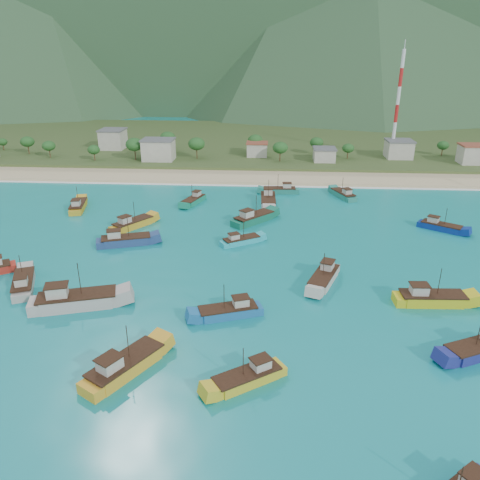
# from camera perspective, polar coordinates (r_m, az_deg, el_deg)

# --- Properties ---
(ground) EXTENTS (600.00, 600.00, 0.00)m
(ground) POSITION_cam_1_polar(r_m,az_deg,el_deg) (79.70, -0.72, -6.92)
(ground) COLOR #0B6D80
(ground) RESTS_ON ground
(beach) EXTENTS (400.00, 18.00, 1.20)m
(beach) POSITION_cam_1_polar(r_m,az_deg,el_deg) (153.45, 1.59, 7.61)
(beach) COLOR beige
(beach) RESTS_ON ground
(land) EXTENTS (400.00, 110.00, 2.40)m
(land) POSITION_cam_1_polar(r_m,az_deg,el_deg) (212.99, 2.27, 11.77)
(land) COLOR #385123
(land) RESTS_ON ground
(surf_line) EXTENTS (400.00, 2.50, 0.08)m
(surf_line) POSITION_cam_1_polar(r_m,az_deg,el_deg) (144.29, 1.44, 6.66)
(surf_line) COLOR white
(surf_line) RESTS_ON ground
(village) EXTENTS (215.46, 30.66, 7.23)m
(village) POSITION_cam_1_polar(r_m,az_deg,el_deg) (176.76, 5.32, 11.05)
(village) COLOR beige
(village) RESTS_ON ground
(vegetation) EXTENTS (273.01, 25.88, 8.19)m
(vegetation) POSITION_cam_1_polar(r_m,az_deg,el_deg) (175.81, -1.72, 11.21)
(vegetation) COLOR #235623
(vegetation) RESTS_ON ground
(radio_tower) EXTENTS (1.20, 1.20, 37.22)m
(radio_tower) POSITION_cam_1_polar(r_m,az_deg,el_deg) (183.92, 18.65, 15.37)
(radio_tower) COLOR red
(radio_tower) RESTS_ON ground
(boat_1) EXTENTS (5.43, 11.20, 6.36)m
(boat_1) POSITION_cam_1_polar(r_m,az_deg,el_deg) (129.19, -19.12, 3.88)
(boat_1) COLOR gold
(boat_1) RESTS_ON ground
(boat_3) EXTENTS (9.03, 10.87, 6.51)m
(boat_3) POSITION_cam_1_polar(r_m,az_deg,el_deg) (112.30, -12.99, 1.87)
(boat_3) COLOR gold
(boat_3) RESTS_ON ground
(boat_5) EXTENTS (5.87, 10.14, 5.75)m
(boat_5) POSITION_cam_1_polar(r_m,az_deg,el_deg) (127.86, -5.67, 4.79)
(boat_5) COLOR #138160
(boat_5) RESTS_ON ground
(boat_6) EXTENTS (9.80, 7.91, 5.82)m
(boat_6) POSITION_cam_1_polar(r_m,az_deg,el_deg) (117.58, 23.24, 1.45)
(boat_6) COLOR navy
(boat_6) RESTS_ON ground
(boat_8) EXTENTS (10.65, 11.09, 7.02)m
(boat_8) POSITION_cam_1_polar(r_m,az_deg,el_deg) (112.79, 1.63, 2.60)
(boat_8) COLOR #10654B
(boat_8) RESTS_ON ground
(boat_9) EXTENTS (8.93, 6.80, 5.23)m
(boat_9) POSITION_cam_1_polar(r_m,az_deg,el_deg) (100.40, 0.09, -0.15)
(boat_9) COLOR #20AFBE
(boat_9) RESTS_ON ground
(boat_10) EXTENTS (6.59, 10.54, 6.00)m
(boat_10) POSITION_cam_1_polar(r_m,az_deg,el_deg) (135.32, 12.47, 5.37)
(boat_10) COLOR #227C6B
(boat_10) RESTS_ON ground
(boat_13) EXTENTS (11.12, 7.36, 6.36)m
(boat_13) POSITION_cam_1_polar(r_m,az_deg,el_deg) (73.42, 27.17, -11.79)
(boat_13) COLOR navy
(boat_13) RESTS_ON ground
(boat_15) EXTENTS (4.04, 12.56, 7.36)m
(boat_15) POSITION_cam_1_polar(r_m,az_deg,el_deg) (126.52, 3.45, 4.81)
(boat_15) COLOR beige
(boat_15) RESTS_ON ground
(boat_19) EXTENTS (14.43, 7.86, 8.18)m
(boat_19) POSITION_cam_1_polar(r_m,az_deg,el_deg) (80.74, -19.41, -7.02)
(boat_19) COLOR #B0A6A0
(boat_19) RESTS_ON ground
(boat_20) EXTENTS (7.09, 11.10, 6.33)m
(boat_20) POSITION_cam_1_polar(r_m,az_deg,el_deg) (90.36, -24.88, -4.91)
(boat_20) COLOR #A39C93
(boat_20) RESTS_ON ground
(boat_21) EXTENTS (12.00, 6.74, 6.80)m
(boat_21) POSITION_cam_1_polar(r_m,az_deg,el_deg) (102.77, -13.84, -0.11)
(boat_21) COLOR navy
(boat_21) RESTS_ON ground
(boat_22) EXTENTS (10.65, 6.19, 6.04)m
(boat_22) POSITION_cam_1_polar(r_m,az_deg,el_deg) (74.06, -1.32, -8.75)
(boat_22) COLOR #1B62A1
(boat_22) RESTS_ON ground
(boat_23) EXTENTS (9.28, 12.02, 7.06)m
(boat_23) POSITION_cam_1_polar(r_m,az_deg,el_deg) (64.16, -13.89, -14.80)
(boat_23) COLOR gold
(boat_23) RESTS_ON ground
(boat_24) EXTENTS (9.76, 7.86, 5.79)m
(boat_24) POSITION_cam_1_polar(r_m,az_deg,el_deg) (61.08, 1.03, -16.47)
(boat_24) COLOR gold
(boat_24) RESTS_ON ground
(boat_25) EXTENTS (11.77, 3.95, 6.87)m
(boat_25) POSITION_cam_1_polar(r_m,az_deg,el_deg) (83.29, 22.23, -6.70)
(boat_25) COLOR gold
(boat_25) RESTS_ON ground
(boat_26) EXTENTS (6.97, 11.36, 6.46)m
(boat_26) POSITION_cam_1_polar(r_m,az_deg,el_deg) (85.39, 10.19, -4.59)
(boat_26) COLOR beige
(boat_26) RESTS_ON ground
(boat_28) EXTENTS (10.25, 3.43, 5.99)m
(boat_28) POSITION_cam_1_polar(r_m,az_deg,el_deg) (136.82, 4.95, 6.01)
(boat_28) COLOR #1F7465
(boat_28) RESTS_ON ground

